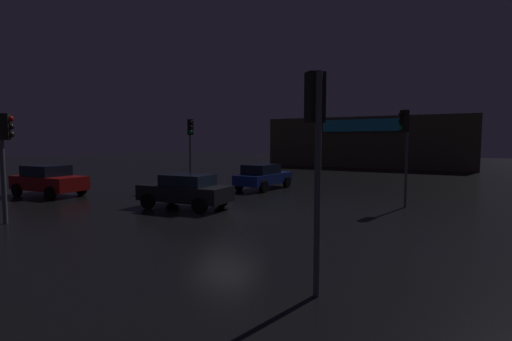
{
  "coord_description": "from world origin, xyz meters",
  "views": [
    {
      "loc": [
        8.36,
        -12.27,
        2.91
      ],
      "look_at": [
        -0.87,
        4.01,
        1.41
      ],
      "focal_mm": 26.58,
      "sensor_mm": 36.0,
      "label": 1
    }
  ],
  "objects_px": {
    "traffic_signal_opposite": "(315,130)",
    "car_far": "(48,180)",
    "store_building": "(371,142)",
    "traffic_signal_main": "(5,147)",
    "car_crossing": "(263,176)",
    "traffic_signal_cross_right": "(404,133)",
    "car_near": "(185,190)",
    "traffic_signal_cross_left": "(190,138)"
  },
  "relations": [
    {
      "from": "car_crossing",
      "to": "car_near",
      "type": "bearing_deg",
      "value": -89.12
    },
    {
      "from": "traffic_signal_cross_right",
      "to": "traffic_signal_opposite",
      "type": "bearing_deg",
      "value": -90.08
    },
    {
      "from": "store_building",
      "to": "car_crossing",
      "type": "height_order",
      "value": "store_building"
    },
    {
      "from": "traffic_signal_cross_right",
      "to": "car_far",
      "type": "distance_m",
      "value": 17.81
    },
    {
      "from": "traffic_signal_opposite",
      "to": "car_far",
      "type": "distance_m",
      "value": 17.73
    },
    {
      "from": "traffic_signal_main",
      "to": "store_building",
      "type": "bearing_deg",
      "value": 83.64
    },
    {
      "from": "traffic_signal_main",
      "to": "car_crossing",
      "type": "relative_size",
      "value": 0.91
    },
    {
      "from": "traffic_signal_opposite",
      "to": "traffic_signal_cross_left",
      "type": "height_order",
      "value": "traffic_signal_opposite"
    },
    {
      "from": "traffic_signal_cross_right",
      "to": "traffic_signal_cross_left",
      "type": "bearing_deg",
      "value": 178.44
    },
    {
      "from": "car_crossing",
      "to": "traffic_signal_main",
      "type": "bearing_deg",
      "value": -104.48
    },
    {
      "from": "traffic_signal_cross_right",
      "to": "car_crossing",
      "type": "distance_m",
      "value": 8.91
    },
    {
      "from": "traffic_signal_cross_right",
      "to": "car_near",
      "type": "relative_size",
      "value": 1.02
    },
    {
      "from": "traffic_signal_opposite",
      "to": "car_crossing",
      "type": "distance_m",
      "value": 15.61
    },
    {
      "from": "traffic_signal_opposite",
      "to": "store_building",
      "type": "bearing_deg",
      "value": 101.17
    },
    {
      "from": "store_building",
      "to": "traffic_signal_main",
      "type": "distance_m",
      "value": 37.01
    },
    {
      "from": "traffic_signal_main",
      "to": "traffic_signal_opposite",
      "type": "xyz_separation_m",
      "value": [
        11.45,
        -0.46,
        0.4
      ]
    },
    {
      "from": "traffic_signal_main",
      "to": "car_far",
      "type": "xyz_separation_m",
      "value": [
        -5.33,
        4.76,
        -1.87
      ]
    },
    {
      "from": "traffic_signal_cross_left",
      "to": "car_far",
      "type": "distance_m",
      "value": 7.84
    },
    {
      "from": "car_far",
      "to": "traffic_signal_main",
      "type": "bearing_deg",
      "value": -41.73
    },
    {
      "from": "store_building",
      "to": "traffic_signal_cross_right",
      "type": "height_order",
      "value": "store_building"
    },
    {
      "from": "traffic_signal_main",
      "to": "car_far",
      "type": "bearing_deg",
      "value": 138.27
    },
    {
      "from": "traffic_signal_cross_right",
      "to": "car_near",
      "type": "height_order",
      "value": "traffic_signal_cross_right"
    },
    {
      "from": "car_near",
      "to": "car_crossing",
      "type": "bearing_deg",
      "value": 90.88
    },
    {
      "from": "traffic_signal_opposite",
      "to": "car_crossing",
      "type": "bearing_deg",
      "value": 122.05
    },
    {
      "from": "traffic_signal_opposite",
      "to": "traffic_signal_cross_right",
      "type": "relative_size",
      "value": 0.99
    },
    {
      "from": "store_building",
      "to": "car_far",
      "type": "relative_size",
      "value": 5.14
    },
    {
      "from": "traffic_signal_cross_left",
      "to": "car_crossing",
      "type": "distance_m",
      "value": 4.85
    },
    {
      "from": "store_building",
      "to": "traffic_signal_cross_right",
      "type": "bearing_deg",
      "value": -74.54
    },
    {
      "from": "store_building",
      "to": "car_far",
      "type": "bearing_deg",
      "value": -106.42
    },
    {
      "from": "traffic_signal_main",
      "to": "car_near",
      "type": "distance_m",
      "value": 6.69
    },
    {
      "from": "car_near",
      "to": "store_building",
      "type": "bearing_deg",
      "value": 88.66
    },
    {
      "from": "traffic_signal_cross_left",
      "to": "traffic_signal_cross_right",
      "type": "distance_m",
      "value": 11.93
    },
    {
      "from": "car_crossing",
      "to": "traffic_signal_cross_left",
      "type": "bearing_deg",
      "value": -150.04
    },
    {
      "from": "traffic_signal_opposite",
      "to": "traffic_signal_cross_right",
      "type": "distance_m",
      "value": 10.62
    },
    {
      "from": "car_near",
      "to": "car_crossing",
      "type": "distance_m",
      "value": 7.18
    },
    {
      "from": "car_near",
      "to": "car_far",
      "type": "height_order",
      "value": "car_far"
    },
    {
      "from": "store_building",
      "to": "traffic_signal_cross_left",
      "type": "xyz_separation_m",
      "value": [
        -4.56,
        -26.3,
        0.35
      ]
    },
    {
      "from": "traffic_signal_opposite",
      "to": "car_crossing",
      "type": "relative_size",
      "value": 0.99
    },
    {
      "from": "traffic_signal_opposite",
      "to": "car_far",
      "type": "height_order",
      "value": "traffic_signal_opposite"
    },
    {
      "from": "traffic_signal_main",
      "to": "car_near",
      "type": "xyz_separation_m",
      "value": [
        3.37,
        5.44,
        -1.93
      ]
    },
    {
      "from": "store_building",
      "to": "traffic_signal_main",
      "type": "xyz_separation_m",
      "value": [
        -4.1,
        -36.78,
        0.01
      ]
    },
    {
      "from": "traffic_signal_cross_right",
      "to": "car_far",
      "type": "relative_size",
      "value": 1.01
    }
  ]
}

